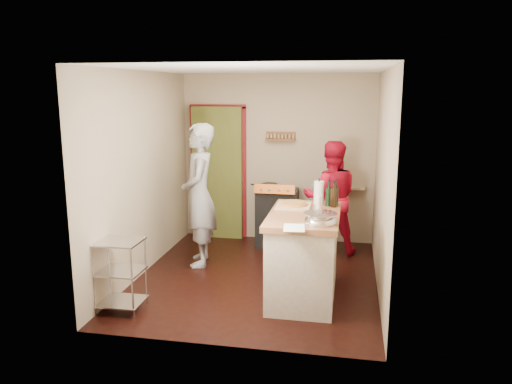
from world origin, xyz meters
TOP-DOWN VIEW (x-y plane):
  - floor at (0.00, 0.00)m, footprint 3.50×3.50m
  - back_wall at (-0.64, 1.78)m, footprint 3.00×0.44m
  - left_wall at (-1.50, 0.00)m, footprint 0.04×3.50m
  - right_wall at (1.50, 0.00)m, footprint 0.04×3.50m
  - ceiling at (0.00, 0.00)m, footprint 3.00×3.50m
  - stove at (0.05, 1.42)m, footprint 0.60×0.63m
  - wire_shelving at (-1.28, -1.20)m, footprint 0.48×0.40m
  - island at (0.64, -0.47)m, footprint 0.78×1.45m
  - person_stripe at (-0.87, 0.39)m, footprint 0.63×0.80m
  - person_red at (0.86, 1.20)m, footprint 0.88×0.73m

SIDE VIEW (x-z plane):
  - floor at x=0.00m, z-range 0.00..0.00m
  - wire_shelving at x=-1.28m, z-range 0.04..0.84m
  - stove at x=0.05m, z-range -0.05..0.95m
  - island at x=0.64m, z-range -0.13..1.18m
  - person_red at x=0.86m, z-range 0.00..1.65m
  - person_stripe at x=-0.87m, z-range 0.00..1.93m
  - back_wall at x=-0.64m, z-range -0.17..2.43m
  - left_wall at x=-1.50m, z-range 0.00..2.60m
  - right_wall at x=1.50m, z-range 0.00..2.60m
  - ceiling at x=0.00m, z-range 2.60..2.62m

